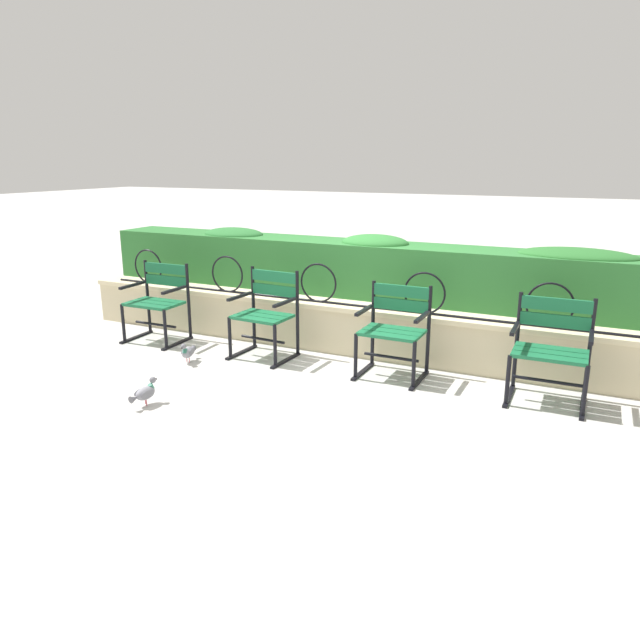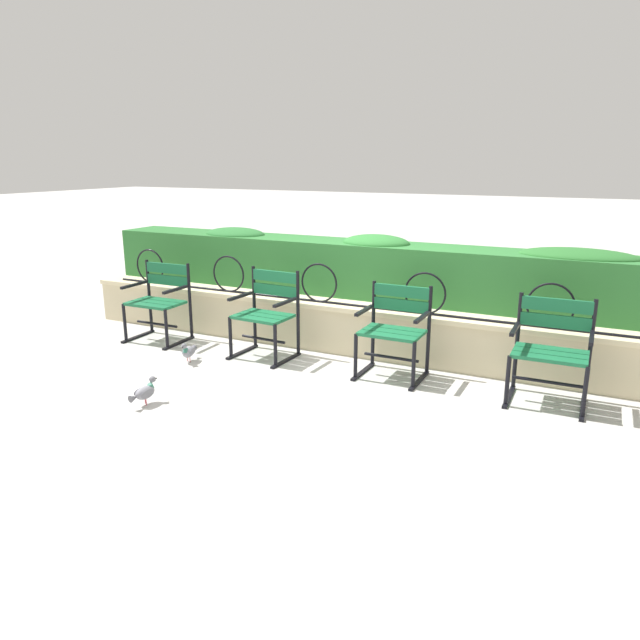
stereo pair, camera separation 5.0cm
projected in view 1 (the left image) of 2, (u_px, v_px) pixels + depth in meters
The scene contains 10 objects.
ground_plane at pixel (313, 381), 5.50m from camera, with size 60.00×60.00×0.00m, color #B7B5AF.
stone_wall at pixel (353, 328), 6.28m from camera, with size 6.77×0.41×0.52m.
iron_arch_fence at pixel (324, 287), 6.23m from camera, with size 6.25×0.02×0.42m.
hedge_row at pixel (373, 267), 6.53m from camera, with size 6.64×0.60×0.68m.
park_chair_leftmost at pixel (158, 300), 6.66m from camera, with size 0.63×0.53×0.87m.
park_chair_centre_left at pixel (266, 312), 6.10m from camera, with size 0.62×0.55×0.90m.
park_chair_centre_right at pixel (395, 328), 5.55m from camera, with size 0.60×0.52×0.86m.
park_chair_rightmost at pixel (551, 347), 4.95m from camera, with size 0.63×0.53×0.88m.
pigeon_near_chairs at pixel (145, 393), 4.94m from camera, with size 0.12×0.29×0.22m.
pigeon_far_side at pixel (188, 351), 6.00m from camera, with size 0.15×0.29×0.22m.
Camera 1 is at (2.29, -4.63, 1.99)m, focal length 33.35 mm.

